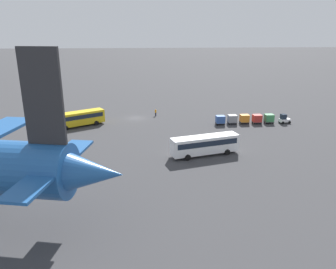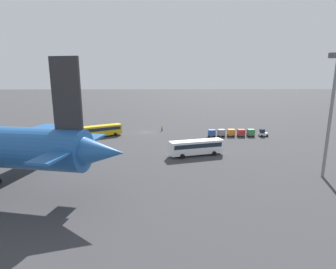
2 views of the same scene
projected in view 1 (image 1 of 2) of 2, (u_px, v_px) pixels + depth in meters
ground_plane at (136, 118)px, 78.75m from camera, size 600.00×600.00×0.00m
shuttle_bus_near at (79, 118)px, 71.59m from camera, size 10.97×7.98×3.26m
shuttle_bus_far at (205, 144)px, 55.22m from camera, size 11.99×5.47×3.34m
baggage_tug at (284, 119)px, 74.35m from camera, size 2.58×1.97×2.10m
worker_person at (156, 112)px, 80.47m from camera, size 0.38×0.38×1.74m
cargo_cart_green at (269, 118)px, 74.22m from camera, size 2.04×1.73×2.06m
cargo_cart_red at (257, 118)px, 73.88m from camera, size 2.04×1.73×2.06m
cargo_cart_orange at (244, 118)px, 73.89m from camera, size 2.04×1.73×2.06m
cargo_cart_grey at (232, 119)px, 73.59m from camera, size 2.04×1.73×2.06m
cargo_cart_blue at (220, 120)px, 73.03m from camera, size 2.04×1.73×2.06m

